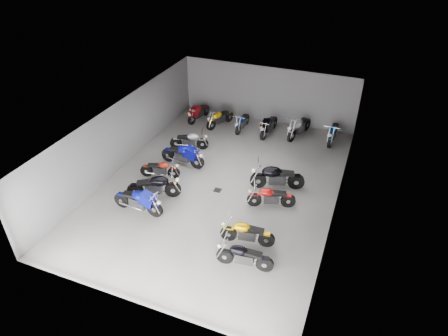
{
  "coord_description": "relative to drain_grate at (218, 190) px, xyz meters",
  "views": [
    {
      "loc": [
        5.49,
        -13.61,
        10.48
      ],
      "look_at": [
        0.17,
        -0.15,
        1.0
      ],
      "focal_mm": 32.0,
      "sensor_mm": 36.0,
      "label": 1
    }
  ],
  "objects": [
    {
      "name": "motorcycle_right_b",
      "position": [
        2.24,
        -2.65,
        0.48
      ],
      "size": [
        2.04,
        0.5,
        0.9
      ],
      "rotation": [
        0.0,
        0.0,
        1.72
      ],
      "color": "black",
      "rests_on": "ground"
    },
    {
      "name": "motorcycle_back_d",
      "position": [
        0.61,
        5.87,
        0.52
      ],
      "size": [
        0.49,
        2.18,
        0.96
      ],
      "rotation": [
        0.0,
        0.0,
        3.04
      ],
      "color": "black",
      "rests_on": "ground"
    },
    {
      "name": "motorcycle_right_e",
      "position": [
        2.34,
        1.13,
        0.57
      ],
      "size": [
        2.33,
        0.92,
        1.06
      ],
      "rotation": [
        0.0,
        0.0,
        1.9
      ],
      "color": "black",
      "rests_on": "ground"
    },
    {
      "name": "motorcycle_back_a",
      "position": [
        -3.68,
        6.04,
        0.48
      ],
      "size": [
        0.54,
        2.03,
        0.9
      ],
      "rotation": [
        0.0,
        0.0,
        2.97
      ],
      "color": "black",
      "rests_on": "ground"
    },
    {
      "name": "motorcycle_right_a",
      "position": [
        2.53,
        -3.79,
        0.48
      ],
      "size": [
        2.03,
        0.46,
        0.89
      ],
      "rotation": [
        0.0,
        0.0,
        1.68
      ],
      "color": "black",
      "rests_on": "ground"
    },
    {
      "name": "wall_left",
      "position": [
        -5.0,
        0.5,
        1.59
      ],
      "size": [
        0.1,
        14.0,
        3.2
      ],
      "primitive_type": "cube",
      "color": "slate",
      "rests_on": "ground"
    },
    {
      "name": "motorcycle_left_d",
      "position": [
        -2.83,
        0.0,
        0.44
      ],
      "size": [
        1.84,
        0.57,
        0.82
      ],
      "rotation": [
        0.0,
        0.0,
        -1.34
      ],
      "color": "black",
      "rests_on": "ground"
    },
    {
      "name": "motorcycle_back_e",
      "position": [
        2.19,
        6.26,
        0.56
      ],
      "size": [
        0.81,
        2.29,
        1.03
      ],
      "rotation": [
        0.0,
        0.0,
        2.85
      ],
      "color": "black",
      "rests_on": "ground"
    },
    {
      "name": "motorcycle_back_b",
      "position": [
        -2.25,
        5.8,
        0.49
      ],
      "size": [
        0.9,
        1.96,
        0.91
      ],
      "rotation": [
        0.0,
        0.0,
        2.76
      ],
      "color": "black",
      "rests_on": "ground"
    },
    {
      "name": "wall_right",
      "position": [
        5.0,
        0.5,
        1.59
      ],
      "size": [
        0.1,
        14.0,
        3.2
      ],
      "primitive_type": "cube",
      "color": "slate",
      "rests_on": "ground"
    },
    {
      "name": "wall_back",
      "position": [
        0.0,
        7.5,
        1.59
      ],
      "size": [
        10.0,
        0.1,
        3.2
      ],
      "primitive_type": "cube",
      "color": "slate",
      "rests_on": "ground"
    },
    {
      "name": "motorcycle_left_b",
      "position": [
        -2.42,
        -2.53,
        0.53
      ],
      "size": [
        2.25,
        0.45,
        0.99
      ],
      "rotation": [
        0.0,
        0.0,
        -1.59
      ],
      "color": "black",
      "rests_on": "ground"
    },
    {
      "name": "motorcycle_left_e",
      "position": [
        -2.33,
        1.33,
        0.54
      ],
      "size": [
        2.29,
        0.47,
        1.01
      ],
      "rotation": [
        0.0,
        0.0,
        -1.62
      ],
      "color": "black",
      "rests_on": "ground"
    },
    {
      "name": "motorcycle_back_c",
      "position": [
        -0.91,
        5.83,
        0.46
      ],
      "size": [
        0.38,
        1.95,
        0.86
      ],
      "rotation": [
        0.0,
        0.0,
        3.13
      ],
      "color": "black",
      "rests_on": "ground"
    },
    {
      "name": "ground",
      "position": [
        0.0,
        0.5,
        -0.01
      ],
      "size": [
        14.0,
        14.0,
        0.0
      ],
      "primitive_type": "plane",
      "color": "#9B9893",
      "rests_on": "ground"
    },
    {
      "name": "motorcycle_back_f",
      "position": [
        4.0,
        6.34,
        0.51
      ],
      "size": [
        0.44,
        2.16,
        0.95
      ],
      "rotation": [
        0.0,
        0.0,
        3.1
      ],
      "color": "black",
      "rests_on": "ground"
    },
    {
      "name": "motorcycle_right_d",
      "position": [
        2.47,
        -0.22,
        0.48
      ],
      "size": [
        1.96,
        0.78,
        0.89
      ],
      "rotation": [
        0.0,
        0.0,
        1.9
      ],
      "color": "black",
      "rests_on": "ground"
    },
    {
      "name": "drain_grate",
      "position": [
        0.0,
        0.0,
        0.0
      ],
      "size": [
        0.32,
        0.32,
        0.01
      ],
      "primitive_type": "cube",
      "color": "black",
      "rests_on": "ground"
    },
    {
      "name": "motorcycle_left_c",
      "position": [
        -2.31,
        -1.43,
        0.55
      ],
      "size": [
        2.17,
        1.11,
        1.02
      ],
      "rotation": [
        0.0,
        0.0,
        -1.14
      ],
      "color": "black",
      "rests_on": "ground"
    },
    {
      "name": "motorcycle_left_f",
      "position": [
        -2.72,
        2.85,
        0.47
      ],
      "size": [
        1.94,
        0.72,
        0.88
      ],
      "rotation": [
        0.0,
        0.0,
        -1.27
      ],
      "color": "black",
      "rests_on": "ground"
    },
    {
      "name": "ceiling",
      "position": [
        0.0,
        0.5,
        3.21
      ],
      "size": [
        10.0,
        14.0,
        0.04
      ],
      "primitive_type": "cube",
      "color": "black",
      "rests_on": "wall_back"
    }
  ]
}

